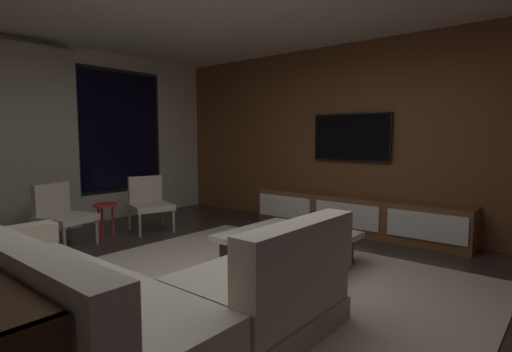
{
  "coord_description": "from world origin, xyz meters",
  "views": [
    {
      "loc": [
        -2.32,
        -2.33,
        1.36
      ],
      "look_at": [
        1.14,
        0.54,
        0.91
      ],
      "focal_mm": 27.59,
      "sensor_mm": 36.0,
      "label": 1
    }
  ],
  "objects": [
    {
      "name": "accent_chair_by_curtain",
      "position": [
        -0.18,
        2.58,
        0.43
      ],
      "size": [
        0.67,
        0.68,
        0.78
      ],
      "color": "#B2ADA0",
      "rests_on": "floor"
    },
    {
      "name": "media_wall",
      "position": [
        3.06,
        0.0,
        1.35
      ],
      "size": [
        0.12,
        7.8,
        2.7
      ],
      "color": "brown",
      "rests_on": "floor"
    },
    {
      "name": "side_stool",
      "position": [
        0.4,
        2.56,
        0.37
      ],
      "size": [
        0.32,
        0.32,
        0.46
      ],
      "color": "red",
      "rests_on": "floor"
    },
    {
      "name": "accent_chair_near_window",
      "position": [
        1.03,
        2.46,
        0.43
      ],
      "size": [
        0.68,
        0.69,
        0.78
      ],
      "color": "#B2ADA0",
      "rests_on": "floor"
    },
    {
      "name": "coffee_table",
      "position": [
        0.96,
        -0.04,
        0.19
      ],
      "size": [
        1.16,
        1.16,
        0.36
      ],
      "color": "#3B2716",
      "rests_on": "floor"
    },
    {
      "name": "mounted_tv",
      "position": [
        2.95,
        0.25,
        1.35
      ],
      "size": [
        0.05,
        1.19,
        0.68
      ],
      "color": "black"
    },
    {
      "name": "area_rug",
      "position": [
        0.35,
        -0.1,
        0.01
      ],
      "size": [
        3.2,
        3.8,
        0.01
      ],
      "primitive_type": "cube",
      "color": "beige",
      "rests_on": "floor"
    },
    {
      "name": "book_stack_on_coffee_table",
      "position": [
        1.03,
        -0.03,
        0.39
      ],
      "size": [
        0.25,
        0.18,
        0.07
      ],
      "color": "tan",
      "rests_on": "coffee_table"
    },
    {
      "name": "floor",
      "position": [
        0.0,
        0.0,
        0.0
      ],
      "size": [
        9.2,
        9.2,
        0.0
      ],
      "primitive_type": "plane",
      "color": "#332B26"
    },
    {
      "name": "sectional_couch",
      "position": [
        -1.0,
        -0.06,
        0.29
      ],
      "size": [
        1.98,
        2.5,
        0.82
      ],
      "color": "#B1A997",
      "rests_on": "floor"
    },
    {
      "name": "back_wall_with_window",
      "position": [
        -0.06,
        3.62,
        1.34
      ],
      "size": [
        6.6,
        0.3,
        2.7
      ],
      "color": "silver",
      "rests_on": "floor"
    },
    {
      "name": "media_console",
      "position": [
        2.77,
        0.05,
        0.25
      ],
      "size": [
        0.46,
        3.1,
        0.52
      ],
      "color": "brown",
      "rests_on": "floor"
    }
  ]
}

